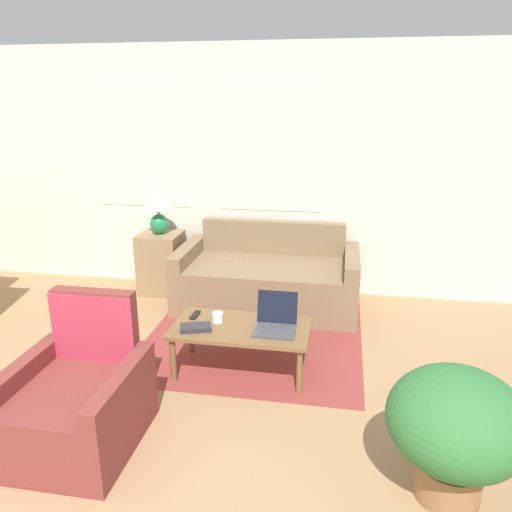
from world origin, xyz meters
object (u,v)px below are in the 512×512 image
at_px(table_lamp, 158,205).
at_px(book_red, 196,328).
at_px(tv_remote, 195,315).
at_px(coffee_table, 241,331).
at_px(cup_navy, 218,317).
at_px(laptop, 276,322).
at_px(armchair, 79,402).
at_px(potted_plant, 456,425).
at_px(couch, 268,280).

xyz_separation_m(table_lamp, book_red, (0.88, -1.63, -0.57)).
relative_size(table_lamp, tv_remote, 3.27).
distance_m(coffee_table, cup_navy, 0.22).
xyz_separation_m(cup_navy, book_red, (-0.13, -0.17, -0.02)).
bearing_deg(laptop, cup_navy, 174.60).
xyz_separation_m(armchair, coffee_table, (0.83, 0.98, 0.08)).
bearing_deg(tv_remote, cup_navy, -19.23).
xyz_separation_m(armchair, book_red, (0.50, 0.86, 0.14)).
distance_m(book_red, potted_plant, 1.94).
bearing_deg(couch, armchair, -109.69).
distance_m(couch, potted_plant, 2.79).
xyz_separation_m(couch, laptop, (0.26, -1.35, 0.17)).
relative_size(table_lamp, potted_plant, 0.66).
height_order(cup_navy, potted_plant, potted_plant).
distance_m(laptop, potted_plant, 1.54).
distance_m(cup_navy, tv_remote, 0.22).
height_order(cup_navy, tv_remote, cup_navy).
bearing_deg(couch, tv_remote, -108.20).
relative_size(coffee_table, cup_navy, 12.14).
bearing_deg(armchair, tv_remote, 68.66).
height_order(couch, potted_plant, couch).
bearing_deg(table_lamp, cup_navy, -55.48).
bearing_deg(tv_remote, laptop, -9.79).
xyz_separation_m(tv_remote, potted_plant, (1.76, -1.20, 0.05)).
distance_m(armchair, table_lamp, 2.62).
height_order(book_red, tv_remote, book_red).
height_order(couch, cup_navy, couch).
distance_m(cup_navy, potted_plant, 1.92).
relative_size(table_lamp, laptop, 1.56).
relative_size(armchair, potted_plant, 1.19).
bearing_deg(cup_navy, coffee_table, -13.41).
relative_size(armchair, coffee_table, 0.84).
relative_size(table_lamp, coffee_table, 0.47).
distance_m(couch, cup_navy, 1.33).
relative_size(table_lamp, book_red, 1.90).
bearing_deg(armchair, potted_plant, -2.74).
xyz_separation_m(coffee_table, tv_remote, (-0.40, 0.12, 0.05)).
relative_size(book_red, potted_plant, 0.35).
relative_size(armchair, book_red, 3.40).
bearing_deg(tv_remote, armchair, -111.34).
distance_m(coffee_table, laptop, 0.28).
bearing_deg(book_red, table_lamp, 118.31).
bearing_deg(laptop, coffee_table, -179.33).
distance_m(tv_remote, potted_plant, 2.13).
relative_size(couch, table_lamp, 3.65).
distance_m(armchair, book_red, 1.00).
bearing_deg(book_red, potted_plant, -29.74).
relative_size(book_red, tv_remote, 1.72).
relative_size(coffee_table, tv_remote, 6.95).
distance_m(coffee_table, tv_remote, 0.42).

